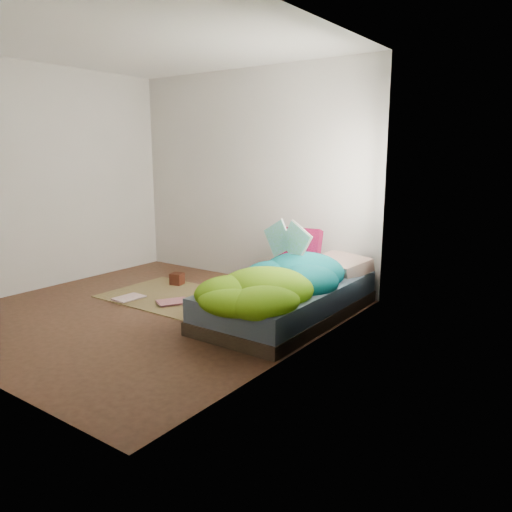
{
  "coord_description": "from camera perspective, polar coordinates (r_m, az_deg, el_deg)",
  "views": [
    {
      "loc": [
        3.71,
        -3.31,
        1.61
      ],
      "look_at": [
        0.8,
        0.75,
        0.56
      ],
      "focal_mm": 35.0,
      "sensor_mm": 36.0,
      "label": 1
    }
  ],
  "objects": [
    {
      "name": "pillow_magenta",
      "position": [
        5.54,
        5.09,
        0.87
      ],
      "size": [
        0.46,
        0.21,
        0.44
      ],
      "primitive_type": "cube",
      "rotation": [
        0.0,
        0.0,
        0.18
      ],
      "color": "#4B0519",
      "rests_on": "bed"
    },
    {
      "name": "floor_book_b",
      "position": [
        5.55,
        -9.78,
        -4.89
      ],
      "size": [
        0.37,
        0.4,
        0.03
      ],
      "primitive_type": "imported",
      "rotation": [
        0.0,
        0.0,
        -0.53
      ],
      "color": "#B96B76",
      "rests_on": "rug"
    },
    {
      "name": "floor_book_c",
      "position": [
        5.04,
        -7.29,
        -6.61
      ],
      "size": [
        0.35,
        0.37,
        0.02
      ],
      "primitive_type": "imported",
      "rotation": [
        0.0,
        0.0,
        0.65
      ],
      "color": "tan",
      "rests_on": "rug"
    },
    {
      "name": "rug",
      "position": [
        5.69,
        -9.04,
        -4.66
      ],
      "size": [
        1.6,
        1.1,
        0.01
      ],
      "primitive_type": "cube",
      "color": "brown",
      "rests_on": "ground"
    },
    {
      "name": "bed",
      "position": [
        4.96,
        3.73,
        -5.09
      ],
      "size": [
        1.0,
        2.0,
        0.34
      ],
      "color": "#33281B",
      "rests_on": "ground"
    },
    {
      "name": "floor_book_a",
      "position": [
        5.79,
        -15.02,
        -4.46
      ],
      "size": [
        0.25,
        0.33,
        0.02
      ],
      "primitive_type": "imported",
      "rotation": [
        0.0,
        0.0,
        -0.06
      ],
      "color": "white",
      "rests_on": "rug"
    },
    {
      "name": "room_walls",
      "position": [
        4.97,
        -12.76,
        11.75
      ],
      "size": [
        3.54,
        3.54,
        2.62
      ],
      "color": "silver",
      "rests_on": "ground"
    },
    {
      "name": "duvet",
      "position": [
        4.69,
        2.36,
        -1.73
      ],
      "size": [
        0.96,
        1.84,
        0.34
      ],
      "primitive_type": null,
      "color": "#075B70",
      "rests_on": "bed"
    },
    {
      "name": "wooden_box",
      "position": [
        6.19,
        -9.01,
        -2.59
      ],
      "size": [
        0.17,
        0.17,
        0.14
      ],
      "primitive_type": "cube",
      "rotation": [
        0.0,
        0.0,
        0.25
      ],
      "color": "#390E0D",
      "rests_on": "rug"
    },
    {
      "name": "open_book",
      "position": [
        5.07,
        3.48,
        2.99
      ],
      "size": [
        0.51,
        0.18,
        0.3
      ],
      "primitive_type": null,
      "rotation": [
        0.0,
        0.0,
        -0.14
      ],
      "color": "green",
      "rests_on": "duvet"
    },
    {
      "name": "ground",
      "position": [
        5.23,
        -12.1,
        -6.35
      ],
      "size": [
        3.5,
        3.5,
        0.0
      ],
      "primitive_type": "cube",
      "color": "#3E2517",
      "rests_on": "ground"
    },
    {
      "name": "pillow_floral",
      "position": [
        5.49,
        9.68,
        -0.97
      ],
      "size": [
        0.71,
        0.58,
        0.14
      ],
      "primitive_type": "cube",
      "rotation": [
        0.0,
        0.0,
        -0.38
      ],
      "color": "beige",
      "rests_on": "bed"
    }
  ]
}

